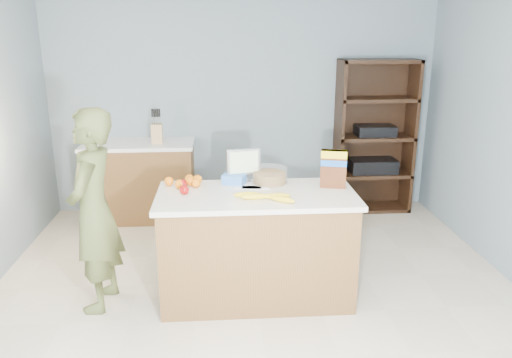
{
  "coord_description": "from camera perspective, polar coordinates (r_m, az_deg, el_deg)",
  "views": [
    {
      "loc": [
        -0.27,
        -3.39,
        2.13
      ],
      "look_at": [
        0.0,
        0.35,
        1.0
      ],
      "focal_mm": 35.0,
      "sensor_mm": 36.0,
      "label": 1
    }
  ],
  "objects": [
    {
      "name": "blue_carton",
      "position": [
        4.12,
        -2.52,
        -0.03
      ],
      "size": [
        0.21,
        0.18,
        0.08
      ],
      "primitive_type": "cube",
      "rotation": [
        0.0,
        0.0,
        -0.41
      ],
      "color": "blue",
      "rests_on": "counter_peninsula"
    },
    {
      "name": "shelving_unit",
      "position": [
        6.15,
        13.22,
        4.45
      ],
      "size": [
        0.9,
        0.4,
        1.8
      ],
      "color": "black",
      "rests_on": "ground"
    },
    {
      "name": "envelopes",
      "position": [
        4.03,
        -0.49,
        -0.96
      ],
      "size": [
        0.29,
        0.15,
        0.0
      ],
      "color": "white",
      "rests_on": "counter_peninsula"
    },
    {
      "name": "walls",
      "position": [
        3.43,
        0.42,
        8.76
      ],
      "size": [
        4.52,
        5.02,
        2.51
      ],
      "color": "gray",
      "rests_on": "ground"
    },
    {
      "name": "knife_block",
      "position": [
        5.68,
        -11.25,
        5.17
      ],
      "size": [
        0.12,
        0.1,
        0.31
      ],
      "color": "tan",
      "rests_on": "back_cabinet"
    },
    {
      "name": "oranges",
      "position": [
        4.11,
        -7.89,
        -0.26
      ],
      "size": [
        0.31,
        0.22,
        0.07
      ],
      "color": "orange",
      "rests_on": "counter_peninsula"
    },
    {
      "name": "apples",
      "position": [
        3.97,
        -8.31,
        -0.89
      ],
      "size": [
        0.1,
        0.24,
        0.07
      ],
      "color": "maroon",
      "rests_on": "counter_peninsula"
    },
    {
      "name": "person",
      "position": [
        4.01,
        -18.05,
        -3.53
      ],
      "size": [
        0.43,
        0.61,
        1.59
      ],
      "primitive_type": "imported",
      "rotation": [
        0.0,
        0.0,
        -1.67
      ],
      "color": "#4E562B",
      "rests_on": "ground"
    },
    {
      "name": "bananas",
      "position": [
        3.75,
        1.05,
        -2.02
      ],
      "size": [
        0.46,
        0.23,
        0.05
      ],
      "color": "yellow",
      "rests_on": "counter_peninsula"
    },
    {
      "name": "cereal_box",
      "position": [
        4.04,
        8.86,
        1.48
      ],
      "size": [
        0.22,
        0.12,
        0.31
      ],
      "color": "#592B14",
      "rests_on": "counter_peninsula"
    },
    {
      "name": "floor",
      "position": [
        4.01,
        0.37,
        -15.29
      ],
      "size": [
        4.5,
        5.0,
        0.02
      ],
      "primitive_type": "cube",
      "color": "beige",
      "rests_on": "ground"
    },
    {
      "name": "back_cabinet",
      "position": [
        5.91,
        -13.0,
        -0.17
      ],
      "size": [
        1.24,
        0.62,
        0.9
      ],
      "color": "brown",
      "rests_on": "ground"
    },
    {
      "name": "counter_peninsula",
      "position": [
        4.08,
        0.05,
        -8.09
      ],
      "size": [
        1.56,
        0.76,
        0.9
      ],
      "color": "brown",
      "rests_on": "ground"
    },
    {
      "name": "salad_bowl",
      "position": [
        4.14,
        1.56,
        0.33
      ],
      "size": [
        0.3,
        0.3,
        0.13
      ],
      "color": "#267219",
      "rests_on": "counter_peninsula"
    },
    {
      "name": "tv",
      "position": [
        4.15,
        -1.43,
        1.81
      ],
      "size": [
        0.28,
        0.12,
        0.28
      ],
      "color": "silver",
      "rests_on": "counter_peninsula"
    }
  ]
}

